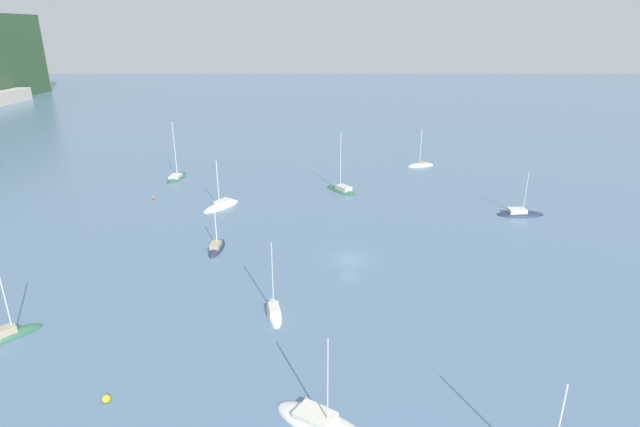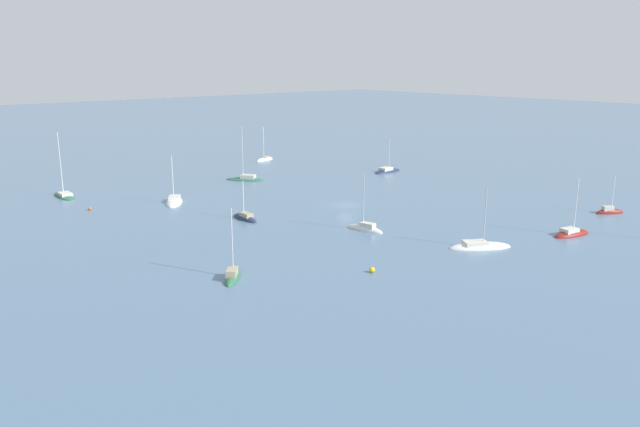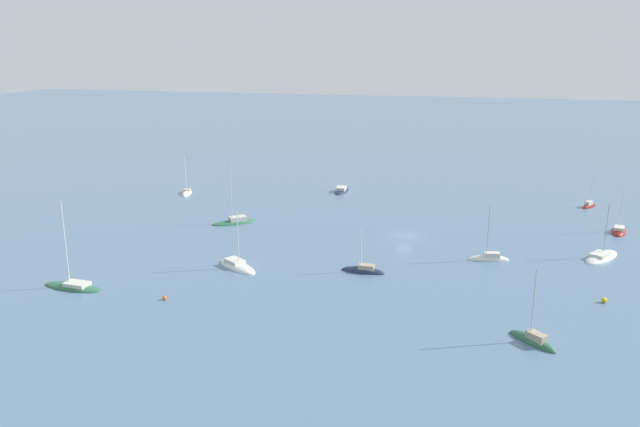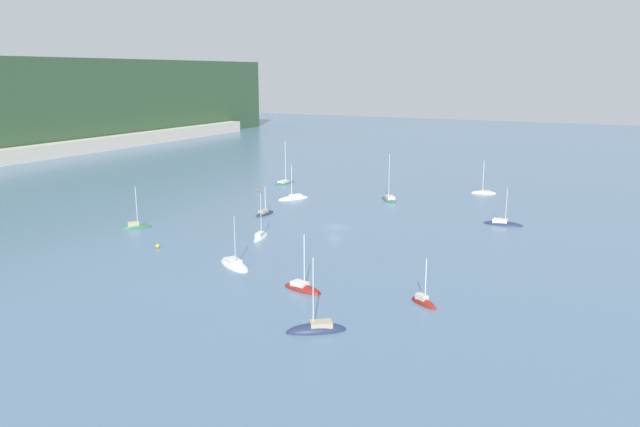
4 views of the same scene
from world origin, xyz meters
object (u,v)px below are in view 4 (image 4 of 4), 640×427
Objects in this scene: sailboat_8 at (265,214)px; sailboat_7 at (293,199)px; sailboat_9 at (136,227)px; sailboat_11 at (234,265)px; sailboat_3 at (261,237)px; sailboat_1 at (423,303)px; sailboat_2 at (317,330)px; sailboat_6 at (389,199)px; mooring_buoy_1 at (158,246)px; sailboat_10 at (285,183)px; mooring_buoy_0 at (256,190)px; sailboat_0 at (484,193)px; sailboat_4 at (302,289)px; sailboat_5 at (503,224)px.

sailboat_7 is at bearing 11.35° from sailboat_8.
sailboat_11 is (-11.94, -31.96, -0.07)m from sailboat_9.
sailboat_3 is 37.56m from sailboat_7.
sailboat_9 is at bearing 145.13° from sailboat_8.
sailboat_1 is 60.24m from sailboat_8.
sailboat_6 reaches higher than sailboat_2.
mooring_buoy_1 is (-9.35, -13.71, 0.20)m from sailboat_9.
sailboat_10 is at bearing 146.06° from sailboat_11.
sailboat_2 is 0.83× the size of sailboat_10.
sailboat_9 is at bearing -160.22° from sailboat_1.
sailboat_2 is 29.45m from sailboat_11.
sailboat_9 is at bearing 179.35° from mooring_buoy_0.
sailboat_0 is 54.47m from sailboat_10.
sailboat_4 is 77.26m from mooring_buoy_0.
sailboat_6 is (13.12, 29.77, 0.05)m from sailboat_5.
sailboat_1 is at bearing -128.27° from sailboat_3.
sailboat_6 is at bearing 118.76° from sailboat_11.
mooring_buoy_0 is at bearing -178.82° from sailboat_10.
sailboat_7 is (-28.15, 40.62, 0.01)m from sailboat_0.
sailboat_3 is 1.01× the size of sailboat_9.
sailboat_10 reaches higher than sailboat_8.
sailboat_5 is at bearing -97.23° from mooring_buoy_0.
sailboat_10 is (18.13, 12.92, 0.02)m from sailboat_7.
sailboat_8 is at bearing 175.13° from sailboat_1.
sailboat_11 reaches higher than mooring_buoy_1.
sailboat_10 is at bearing -110.33° from sailboat_7.
sailboat_4 is 0.99× the size of sailboat_7.
sailboat_11 is at bearing 139.31° from sailboat_6.
sailboat_1 is 70.20m from sailboat_6.
sailboat_5 is at bearing 83.95° from sailboat_4.
sailboat_5 is 32.53m from sailboat_6.
sailboat_7 is at bearing 8.29° from sailboat_3.
sailboat_10 is (-10.02, 53.54, 0.03)m from sailboat_0.
sailboat_0 reaches higher than sailboat_5.
sailboat_1 is 51.20m from mooring_buoy_1.
sailboat_0 is 26.75m from sailboat_6.
sailboat_0 is 59.77m from sailboat_8.
sailboat_0 is 33.84m from sailboat_5.
sailboat_9 is at bearing 14.85° from sailboat_7.
sailboat_4 is at bearing 64.38° from sailboat_7.
sailboat_0 is 17.10× the size of mooring_buoy_0.
sailboat_8 is (17.29, 9.80, -0.02)m from sailboat_3.
sailboat_10 reaches higher than sailboat_0.
sailboat_0 is at bearing -35.08° from sailboat_3.
sailboat_10 is at bearing -5.76° from sailboat_0.
sailboat_9 is (29.27, 55.77, 0.05)m from sailboat_2.
sailboat_4 is 66.09m from sailboat_7.
sailboat_6 is at bearing 146.89° from sailboat_1.
sailboat_4 is (-21.74, -20.64, -0.03)m from sailboat_3.
sailboat_11 reaches higher than sailboat_1.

